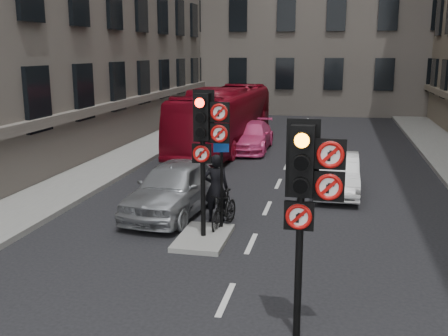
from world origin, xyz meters
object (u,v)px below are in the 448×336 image
at_px(car_white, 337,174).
at_px(info_sign, 221,171).
at_px(signal_far, 206,132).
at_px(car_silver, 175,187).
at_px(signal_near, 307,184).
at_px(car_pink, 250,136).
at_px(bus_red, 224,118).
at_px(motorcyclist, 216,188).
at_px(motorcycle, 224,210).

height_order(car_white, info_sign, info_sign).
distance_m(signal_far, car_silver, 3.14).
xyz_separation_m(signal_near, info_sign, (-2.39, 4.74, -0.98)).
height_order(car_pink, info_sign, info_sign).
relative_size(signal_far, car_silver, 0.80).
height_order(bus_red, motorcyclist, bus_red).
height_order(bus_red, motorcycle, bus_red).
relative_size(motorcyclist, info_sign, 0.82).
bearing_deg(motorcycle, signal_near, -54.99).
bearing_deg(car_white, bus_red, 126.13).
bearing_deg(car_white, info_sign, -123.47).
bearing_deg(signal_near, car_white, 86.84).
distance_m(car_white, motorcycle, 5.12).
xyz_separation_m(motorcycle, motorcyclist, (-0.34, 0.54, 0.43)).
height_order(signal_near, motorcycle, signal_near).
bearing_deg(signal_near, car_pink, 102.28).
bearing_deg(car_pink, signal_far, -86.16).
bearing_deg(car_silver, car_white, 41.18).
bearing_deg(signal_far, car_white, 59.30).
bearing_deg(signal_far, bus_red, 100.18).
relative_size(signal_far, car_white, 0.92).
distance_m(car_silver, info_sign, 2.25).
bearing_deg(motorcycle, bus_red, 111.80).
xyz_separation_m(car_silver, car_white, (4.55, 3.23, -0.12)).
bearing_deg(signal_far, motorcycle, 77.37).
xyz_separation_m(signal_near, signal_far, (-2.60, 4.00, 0.12)).
height_order(car_pink, motorcycle, car_pink).
xyz_separation_m(car_silver, car_pink, (0.54, 10.09, -0.10)).
bearing_deg(car_pink, motorcycle, -84.62).
distance_m(car_silver, car_pink, 10.10).
xyz_separation_m(signal_near, car_white, (0.51, 9.24, -1.94)).
relative_size(signal_far, info_sign, 1.56).
height_order(car_silver, motorcyclist, motorcyclist).
height_order(signal_near, motorcyclist, signal_near).
height_order(car_pink, bus_red, bus_red).
relative_size(motorcycle, motorcyclist, 0.89).
height_order(motorcyclist, info_sign, info_sign).
bearing_deg(car_silver, motorcycle, -25.11).
distance_m(car_pink, bus_red, 1.56).
xyz_separation_m(signal_far, bus_red, (-2.22, 12.35, -1.25)).
height_order(signal_far, info_sign, signal_far).
height_order(car_white, bus_red, bus_red).
height_order(signal_near, info_sign, signal_near).
relative_size(signal_near, info_sign, 1.56).
distance_m(car_white, car_pink, 7.94).
xyz_separation_m(car_pink, info_sign, (1.12, -11.36, 0.94)).
bearing_deg(signal_near, motorcycle, 115.37).
distance_m(car_silver, motorcycle, 1.96).
xyz_separation_m(signal_far, car_white, (3.11, 5.24, -2.06)).
bearing_deg(car_white, motorcyclist, -131.87).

